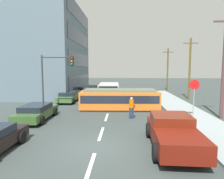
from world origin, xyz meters
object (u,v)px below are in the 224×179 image
object	(u,v)px
city_bus	(109,90)
utility_pole_far	(168,69)
pedestrian_crossing	(132,107)
parked_sedan_far	(69,97)
parked_sedan_mid	(37,112)
pickup_truck_parked	(173,132)
streetcar_tram	(119,99)
utility_pole_near	(224,65)
traffic_light_mast	(55,72)
utility_pole_mid	(190,68)
stop_sign	(194,91)
parked_sedan_furthest	(79,90)

from	to	relation	value
city_bus	utility_pole_far	world-z (taller)	utility_pole_far
pedestrian_crossing	parked_sedan_far	world-z (taller)	pedestrian_crossing
parked_sedan_mid	pedestrian_crossing	bearing A→B (deg)	5.72
pickup_truck_parked	utility_pole_far	xyz separation A→B (m)	(5.19, 24.95, 2.97)
streetcar_tram	parked_sedan_mid	size ratio (longest dim) A/B	1.59
utility_pole_near	traffic_light_mast	bearing A→B (deg)	172.09
utility_pole_near	utility_pole_mid	xyz separation A→B (m)	(0.68, 9.71, -0.20)
pedestrian_crossing	stop_sign	world-z (taller)	stop_sign
pedestrian_crossing	parked_sedan_far	xyz separation A→B (m)	(-6.91, 7.39, -0.32)
streetcar_tram	pickup_truck_parked	xyz separation A→B (m)	(2.73, -9.01, -0.20)
parked_sedan_furthest	utility_pole_near	distance (m)	19.81
streetcar_tram	traffic_light_mast	world-z (taller)	traffic_light_mast
parked_sedan_furthest	traffic_light_mast	xyz separation A→B (m)	(0.45, -11.59, 2.91)
parked_sedan_furthest	stop_sign	world-z (taller)	stop_sign
utility_pole_near	city_bus	bearing A→B (deg)	131.61
stop_sign	utility_pole_mid	bearing A→B (deg)	73.87
parked_sedan_furthest	parked_sedan_far	bearing A→B (deg)	-87.79
pickup_truck_parked	parked_sedan_mid	xyz separation A→B (m)	(-8.89, 4.87, -0.17)
parked_sedan_far	parked_sedan_furthest	xyz separation A→B (m)	(-0.25, 6.52, -0.00)
city_bus	utility_pole_near	distance (m)	14.51
parked_sedan_mid	parked_sedan_furthest	xyz separation A→B (m)	(-0.02, 14.63, -0.00)
streetcar_tram	pedestrian_crossing	size ratio (longest dim) A/B	4.41
utility_pole_near	utility_pole_mid	world-z (taller)	utility_pole_near
pickup_truck_parked	streetcar_tram	bearing A→B (deg)	106.85
streetcar_tram	stop_sign	distance (m)	6.68
pickup_truck_parked	parked_sedan_mid	distance (m)	10.14
utility_pole_near	utility_pole_far	xyz separation A→B (m)	(0.03, 18.94, -0.37)
streetcar_tram	utility_pole_far	xyz separation A→B (m)	(7.92, 15.94, 2.77)
streetcar_tram	parked_sedan_mid	distance (m)	7.44
parked_sedan_mid	utility_pole_mid	xyz separation A→B (m)	(14.74, 10.86, 3.32)
parked_sedan_mid	stop_sign	world-z (taller)	stop_sign
streetcar_tram	pedestrian_crossing	xyz separation A→B (m)	(0.98, -3.43, -0.05)
parked_sedan_mid	stop_sign	size ratio (longest dim) A/B	1.60
pedestrian_crossing	parked_sedan_far	distance (m)	10.13
pickup_truck_parked	utility_pole_mid	world-z (taller)	utility_pole_mid
city_bus	pedestrian_crossing	xyz separation A→B (m)	(2.50, -11.03, -0.12)
utility_pole_far	parked_sedan_furthest	bearing A→B (deg)	-158.86
parked_sedan_far	utility_pole_near	xyz separation A→B (m)	(13.83, -6.96, 3.51)
utility_pole_far	utility_pole_mid	bearing A→B (deg)	-85.98
parked_sedan_mid	utility_pole_mid	bearing A→B (deg)	36.38
pedestrian_crossing	parked_sedan_furthest	bearing A→B (deg)	117.23
parked_sedan_far	traffic_light_mast	bearing A→B (deg)	-87.78
streetcar_tram	traffic_light_mast	distance (m)	6.37
utility_pole_mid	parked_sedan_mid	bearing A→B (deg)	-143.62
pedestrian_crossing	traffic_light_mast	size ratio (longest dim) A/B	0.33
parked_sedan_furthest	traffic_light_mast	distance (m)	11.96
pedestrian_crossing	pickup_truck_parked	distance (m)	5.85
pickup_truck_parked	parked_sedan_furthest	xyz separation A→B (m)	(-8.91, 19.50, -0.17)
pickup_truck_parked	traffic_light_mast	world-z (taller)	traffic_light_mast
city_bus	pickup_truck_parked	size ratio (longest dim) A/B	1.19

